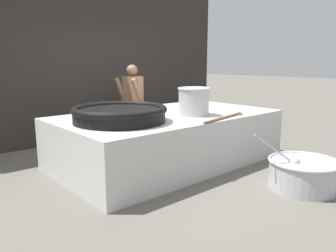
% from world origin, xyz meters
% --- Properties ---
extents(ground_plane, '(60.00, 60.00, 0.00)m').
position_xyz_m(ground_plane, '(0.00, 0.00, 0.00)').
color(ground_plane, '#666059').
extents(back_wall, '(6.94, 0.24, 3.50)m').
position_xyz_m(back_wall, '(0.00, 2.43, 1.75)').
color(back_wall, '#2D2826').
rests_on(back_wall, ground_plane).
extents(hearth_platform, '(3.50, 1.99, 0.79)m').
position_xyz_m(hearth_platform, '(0.00, 0.00, 0.40)').
color(hearth_platform, silver).
rests_on(hearth_platform, ground_plane).
extents(giant_wok_near, '(1.31, 1.31, 0.22)m').
position_xyz_m(giant_wok_near, '(-0.97, -0.09, 0.91)').
color(giant_wok_near, black).
rests_on(giant_wok_near, hearth_platform).
extents(stock_pot, '(0.50, 0.50, 0.43)m').
position_xyz_m(stock_pot, '(0.22, -0.36, 1.02)').
color(stock_pot, '#B7B7BC').
rests_on(stock_pot, hearth_platform).
extents(stirring_paddle, '(1.07, 0.28, 0.04)m').
position_xyz_m(stirring_paddle, '(0.35, -0.88, 0.81)').
color(stirring_paddle, brown).
rests_on(stirring_paddle, hearth_platform).
extents(cook, '(0.41, 0.61, 1.56)m').
position_xyz_m(cook, '(0.38, 1.52, 0.84)').
color(cook, '#8C6647').
rests_on(cook, ground_plane).
extents(prep_bowl_vegetables, '(1.08, 0.90, 0.75)m').
position_xyz_m(prep_bowl_vegetables, '(0.55, -2.02, 0.21)').
color(prep_bowl_vegetables, '#B7B7BC').
rests_on(prep_bowl_vegetables, ground_plane).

